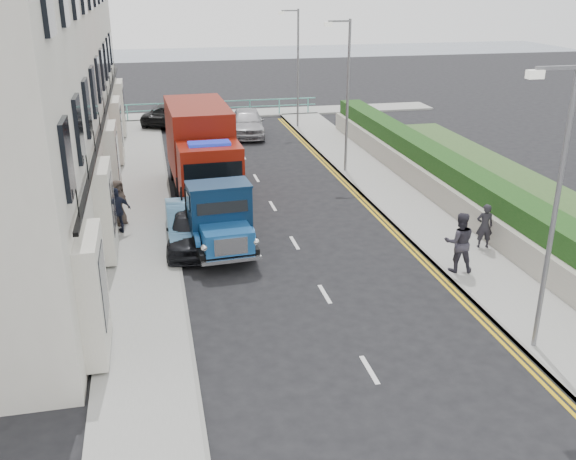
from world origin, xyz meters
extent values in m
plane|color=black|center=(0.00, 0.00, 0.00)|extent=(120.00, 120.00, 0.00)
cube|color=gray|center=(-5.20, 9.00, 0.06)|extent=(2.40, 38.00, 0.12)
cube|color=gray|center=(5.30, 9.00, 0.06)|extent=(2.60, 38.00, 0.12)
cube|color=gray|center=(0.00, 29.00, 0.06)|extent=(30.00, 2.50, 0.12)
plane|color=slate|center=(0.00, 60.00, 0.00)|extent=(120.00, 120.00, 0.00)
cube|color=silver|center=(-9.50, 13.00, 7.00)|extent=(6.00, 30.00, 14.00)
cube|color=black|center=(-6.35, 13.00, 3.60)|extent=(0.12, 28.00, 0.10)
cube|color=#B2AD9E|center=(6.60, 9.00, 0.55)|extent=(0.30, 28.00, 1.00)
cube|color=#153B13|center=(7.30, 9.00, 0.95)|extent=(1.20, 28.00, 1.70)
cube|color=#59B2A5|center=(0.00, 28.20, 1.08)|extent=(13.00, 0.08, 0.06)
cube|color=#59B2A5|center=(0.00, 28.20, 0.65)|extent=(13.00, 0.06, 0.05)
cylinder|color=slate|center=(4.30, -2.00, 3.50)|extent=(0.12, 0.12, 7.00)
cube|color=slate|center=(3.80, -2.00, 6.90)|extent=(1.00, 0.08, 0.08)
cube|color=beige|center=(3.30, -2.00, 6.78)|extent=(0.35, 0.18, 0.18)
cylinder|color=slate|center=(4.30, 14.00, 3.50)|extent=(0.12, 0.12, 7.00)
cube|color=slate|center=(3.80, 14.00, 6.90)|extent=(1.00, 0.08, 0.08)
cube|color=beige|center=(3.30, 14.00, 6.78)|extent=(0.35, 0.18, 0.18)
cylinder|color=slate|center=(4.30, 24.00, 3.50)|extent=(0.12, 0.12, 7.00)
cube|color=slate|center=(3.80, 24.00, 6.90)|extent=(1.00, 0.08, 0.08)
cube|color=beige|center=(3.30, 24.00, 6.78)|extent=(0.35, 0.18, 0.18)
cylinder|color=black|center=(-3.44, 4.93, 0.48)|extent=(0.33, 0.97, 0.96)
cylinder|color=black|center=(-1.70, 5.05, 0.48)|extent=(0.33, 0.97, 0.96)
cylinder|color=black|center=(-3.64, 7.71, 0.48)|extent=(0.33, 0.97, 0.96)
cylinder|color=black|center=(-1.89, 7.83, 0.48)|extent=(0.33, 0.97, 0.96)
cube|color=black|center=(-2.67, 6.38, 0.62)|extent=(2.22, 4.90, 0.18)
cube|color=#1C5599|center=(-2.54, 4.55, 0.97)|extent=(1.63, 1.40, 0.72)
cube|color=silver|center=(-2.49, 3.88, 0.97)|extent=(1.05, 0.15, 0.55)
cube|color=#0C2645|center=(-2.62, 5.69, 1.54)|extent=(2.07, 1.33, 1.74)
cube|color=black|center=(-2.75, 7.57, 0.85)|extent=(2.28, 2.93, 0.12)
cylinder|color=black|center=(-3.55, 9.32, 0.54)|extent=(0.35, 1.09, 1.08)
cylinder|color=black|center=(-1.50, 9.39, 0.54)|extent=(0.35, 1.09, 1.08)
cylinder|color=black|center=(-3.65, 12.36, 0.54)|extent=(0.35, 1.09, 1.08)
cylinder|color=black|center=(-1.59, 12.42, 0.54)|extent=(0.35, 1.09, 1.08)
cylinder|color=black|center=(-3.71, 14.51, 0.54)|extent=(0.35, 1.09, 1.08)
cylinder|color=black|center=(-1.66, 14.57, 0.54)|extent=(0.35, 1.09, 1.08)
cube|color=black|center=(-2.60, 11.90, 0.73)|extent=(2.46, 6.92, 0.24)
cube|color=maroon|center=(-2.53, 9.35, 1.76)|extent=(2.41, 1.93, 2.15)
cube|color=black|center=(-2.50, 8.45, 1.86)|extent=(2.16, 0.14, 1.08)
cube|color=maroon|center=(-2.64, 12.98, 2.25)|extent=(2.60, 5.16, 2.94)
imported|color=black|center=(-3.53, 6.37, 0.68)|extent=(1.98, 4.13, 1.36)
imported|color=#578FBB|center=(-3.60, 7.00, 0.68)|extent=(1.46, 4.12, 1.36)
imported|color=silver|center=(-2.60, 12.27, 0.67)|extent=(2.01, 4.69, 1.35)
imported|color=black|center=(-3.42, 26.82, 0.65)|extent=(3.80, 5.15, 1.30)
imported|color=#A8A7AC|center=(0.96, 22.68, 0.79)|extent=(2.37, 4.81, 1.58)
imported|color=black|center=(6.10, 4.01, 0.89)|extent=(0.63, 0.49, 1.55)
imported|color=#322F3A|center=(4.40, 2.47, 1.08)|extent=(1.08, 0.93, 1.92)
imported|color=black|center=(-6.00, 8.01, 0.96)|extent=(1.07, 0.76, 1.68)
imported|color=#3C312B|center=(-6.00, 8.90, 0.97)|extent=(0.98, 0.96, 1.70)
camera|label=1|loc=(-4.64, -14.21, 8.65)|focal=40.00mm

